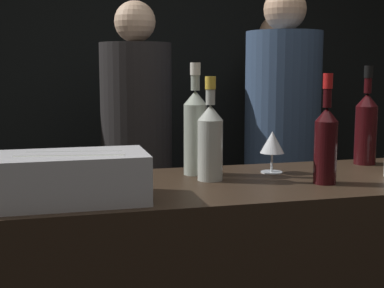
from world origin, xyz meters
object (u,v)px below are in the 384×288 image
(person_in_hoodie, at_px, (138,152))
(white_wine_bottle, at_px, (195,129))
(wine_glass, at_px, (272,144))
(person_grey_polo, at_px, (274,140))
(person_blond_tee, at_px, (282,149))
(ice_bin_with_bottles, at_px, (66,176))
(red_wine_bottle_tall, at_px, (326,141))
(rose_wine_bottle, at_px, (210,139))
(red_wine_bottle_black_foil, at_px, (366,126))

(person_in_hoodie, bearing_deg, white_wine_bottle, -143.28)
(wine_glass, relative_size, person_grey_polo, 0.08)
(person_blond_tee, bearing_deg, ice_bin_with_bottles, -72.61)
(wine_glass, xyz_separation_m, person_in_hoodie, (-0.30, 1.08, -0.18))
(red_wine_bottle_tall, height_order, rose_wine_bottle, red_wine_bottle_tall)
(ice_bin_with_bottles, xyz_separation_m, wine_glass, (0.69, 0.24, 0.03))
(white_wine_bottle, xyz_separation_m, red_wine_bottle_black_foil, (0.66, 0.03, -0.01))
(person_grey_polo, bearing_deg, ice_bin_with_bottles, -59.99)
(red_wine_bottle_tall, bearing_deg, person_blond_tee, 73.06)
(red_wine_bottle_tall, height_order, person_blond_tee, person_blond_tee)
(red_wine_bottle_tall, bearing_deg, white_wine_bottle, 145.65)
(rose_wine_bottle, xyz_separation_m, red_wine_bottle_black_foil, (0.64, 0.13, 0.01))
(red_wine_bottle_tall, bearing_deg, rose_wine_bottle, 157.23)
(ice_bin_with_bottles, xyz_separation_m, person_in_hoodie, (0.39, 1.32, -0.15))
(white_wine_bottle, distance_m, person_blond_tee, 1.04)
(wine_glass, bearing_deg, person_in_hoodie, 105.38)
(white_wine_bottle, bearing_deg, red_wine_bottle_tall, -34.35)
(person_blond_tee, bearing_deg, red_wine_bottle_tall, -43.73)
(ice_bin_with_bottles, height_order, red_wine_bottle_tall, red_wine_bottle_tall)
(red_wine_bottle_tall, relative_size, person_in_hoodie, 0.19)
(ice_bin_with_bottles, height_order, person_in_hoodie, person_in_hoodie)
(white_wine_bottle, relative_size, rose_wine_bottle, 1.13)
(rose_wine_bottle, bearing_deg, wine_glass, 14.84)
(wine_glass, height_order, rose_wine_bottle, rose_wine_bottle)
(wine_glass, distance_m, rose_wine_bottle, 0.25)
(person_blond_tee, height_order, person_grey_polo, person_blond_tee)
(rose_wine_bottle, distance_m, person_in_hoodie, 1.16)
(white_wine_bottle, height_order, red_wine_bottle_black_foil, white_wine_bottle)
(wine_glass, bearing_deg, ice_bin_with_bottles, -160.79)
(ice_bin_with_bottles, distance_m, person_grey_polo, 2.13)
(person_in_hoodie, bearing_deg, red_wine_bottle_tall, -128.49)
(ice_bin_with_bottles, relative_size, person_in_hoodie, 0.25)
(wine_glass, relative_size, red_wine_bottle_black_foil, 0.39)
(white_wine_bottle, distance_m, rose_wine_bottle, 0.11)
(rose_wine_bottle, bearing_deg, person_blond_tee, 54.06)
(red_wine_bottle_tall, bearing_deg, person_grey_polo, 71.99)
(red_wine_bottle_black_foil, height_order, person_in_hoodie, person_in_hoodie)
(rose_wine_bottle, height_order, red_wine_bottle_black_foil, red_wine_bottle_black_foil)
(red_wine_bottle_tall, distance_m, red_wine_bottle_black_foil, 0.41)
(red_wine_bottle_black_foil, bearing_deg, wine_glass, -170.02)
(person_blond_tee, bearing_deg, person_in_hoodie, -137.36)
(wine_glass, distance_m, person_blond_tee, 0.92)
(rose_wine_bottle, relative_size, person_grey_polo, 0.19)
(person_blond_tee, bearing_deg, rose_wine_bottle, -62.73)
(person_in_hoodie, distance_m, person_blond_tee, 0.74)
(person_in_hoodie, bearing_deg, rose_wine_bottle, -142.36)
(red_wine_bottle_black_foil, height_order, person_grey_polo, person_grey_polo)
(ice_bin_with_bottles, xyz_separation_m, white_wine_bottle, (0.43, 0.28, 0.08))
(rose_wine_bottle, height_order, person_grey_polo, person_grey_polo)
(wine_glass, xyz_separation_m, white_wine_bottle, (-0.26, 0.04, 0.05))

